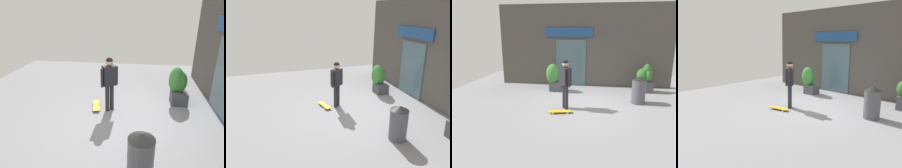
# 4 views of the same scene
# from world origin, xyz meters

# --- Properties ---
(ground_plane) EXTENTS (12.00, 12.00, 0.00)m
(ground_plane) POSITION_xyz_m (0.00, 0.00, 0.00)
(ground_plane) COLOR gray
(building_facade) EXTENTS (8.37, 0.31, 3.95)m
(building_facade) POSITION_xyz_m (-0.02, 2.92, 1.96)
(building_facade) COLOR #4C4742
(building_facade) RESTS_ON ground_plane
(skateboarder) EXTENTS (0.45, 0.49, 1.73)m
(skateboarder) POSITION_xyz_m (-0.43, -0.58, 1.06)
(skateboarder) COLOR #28282D
(skateboarder) RESTS_ON ground_plane
(skateboard) EXTENTS (0.78, 0.36, 0.08)m
(skateboard) POSITION_xyz_m (-0.54, -1.04, 0.06)
(skateboard) COLOR gold
(skateboard) RESTS_ON ground_plane
(planter_box_right) EXTENTS (0.69, 0.63, 1.25)m
(planter_box_right) POSITION_xyz_m (-1.26, 1.62, 0.66)
(planter_box_right) COLOR #47474C
(planter_box_right) RESTS_ON ground_plane
(trash_bin) EXTENTS (0.52, 0.52, 1.03)m
(trash_bin) POSITION_xyz_m (2.22, 0.38, 0.52)
(trash_bin) COLOR #4C4C51
(trash_bin) RESTS_ON ground_plane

